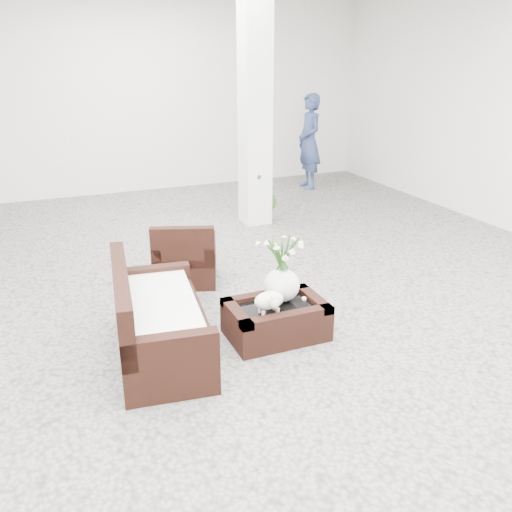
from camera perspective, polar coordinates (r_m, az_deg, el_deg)
name	(u,v)px	position (r m, az deg, el deg)	size (l,w,h in m)	color
ground	(252,308)	(5.79, -0.38, -5.41)	(11.00, 11.00, 0.00)	gray
column	(255,107)	(8.28, -0.11, 15.23)	(0.40, 0.40, 3.50)	white
coffee_table	(276,321)	(5.19, 2.08, -6.76)	(0.90, 0.60, 0.31)	black
sheep_figurine	(269,302)	(4.95, 1.34, -4.83)	(0.28, 0.23, 0.21)	white
planter_narcissus	(282,261)	(5.08, 2.72, -0.51)	(0.44, 0.44, 0.80)	white
tealight	(304,298)	(5.25, 5.00, -4.40)	(0.04, 0.04, 0.03)	white
armchair	(185,251)	(6.37, -7.38, 0.55)	(0.69, 0.67, 0.74)	black
loveseat	(160,311)	(4.88, -9.91, -5.68)	(1.54, 0.74, 0.82)	black
topiary	(259,175)	(8.47, 0.28, 8.43)	(0.39, 0.39, 1.48)	#214A17
shopper	(309,142)	(10.66, 5.54, 11.72)	(0.65, 0.42, 1.77)	navy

